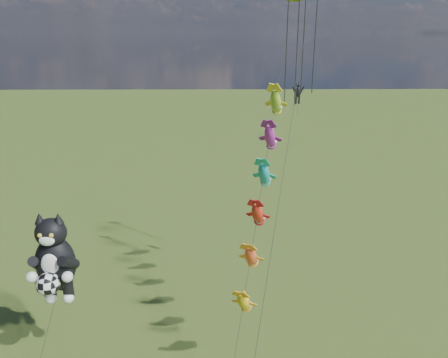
{
  "coord_description": "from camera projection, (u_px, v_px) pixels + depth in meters",
  "views": [
    {
      "loc": [
        16.27,
        -23.81,
        20.96
      ],
      "look_at": [
        16.74,
        6.91,
        10.68
      ],
      "focal_mm": 35.0,
      "sensor_mm": 36.0,
      "label": 1
    }
  ],
  "objects": [
    {
      "name": "cat_kite_rig",
      "position": [
        54.0,
        259.0,
        27.44
      ],
      "size": [
        3.15,
        4.35,
        10.57
      ],
      "rotation": [
        0.0,
        0.0,
        -0.42
      ],
      "color": "#503A29",
      "rests_on": "ground"
    },
    {
      "name": "fish_windsock_rig",
      "position": [
        261.0,
        194.0,
        28.69
      ],
      "size": [
        4.9,
        15.27,
        19.44
      ],
      "rotation": [
        0.0,
        0.0,
        0.02
      ],
      "color": "#503A29",
      "rests_on": "ground"
    },
    {
      "name": "parafoil_rig",
      "position": [
        299.0,
        66.0,
        30.9
      ],
      "size": [
        6.48,
        16.76,
        25.64
      ],
      "rotation": [
        0.0,
        0.0,
        -0.25
      ],
      "color": "#503A29",
      "rests_on": "ground"
    }
  ]
}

